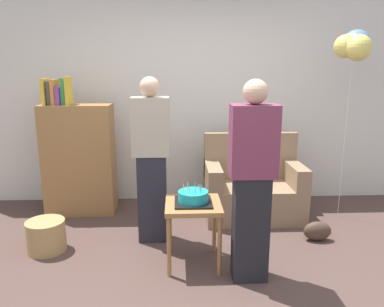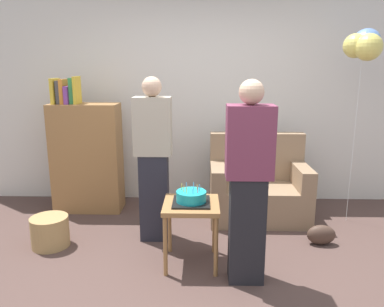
# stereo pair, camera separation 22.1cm
# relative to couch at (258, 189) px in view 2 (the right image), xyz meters

# --- Properties ---
(ground_plane) EXTENTS (8.00, 8.00, 0.00)m
(ground_plane) POSITION_rel_couch_xyz_m (-0.64, -1.38, -0.34)
(ground_plane) COLOR #4C3833
(wall_back) EXTENTS (6.00, 0.10, 2.70)m
(wall_back) POSITION_rel_couch_xyz_m (-0.64, 0.67, 1.01)
(wall_back) COLOR silver
(wall_back) RESTS_ON ground_plane
(couch) EXTENTS (1.10, 0.70, 0.96)m
(couch) POSITION_rel_couch_xyz_m (0.00, 0.00, 0.00)
(couch) COLOR #8C7054
(couch) RESTS_ON ground_plane
(bookshelf) EXTENTS (0.80, 0.36, 1.61)m
(bookshelf) POSITION_rel_couch_xyz_m (-2.04, 0.18, 0.34)
(bookshelf) COLOR olive
(bookshelf) RESTS_ON ground_plane
(side_table) EXTENTS (0.48, 0.48, 0.57)m
(side_table) POSITION_rel_couch_xyz_m (-0.74, -1.09, 0.14)
(side_table) COLOR olive
(side_table) RESTS_ON ground_plane
(birthday_cake) EXTENTS (0.32, 0.32, 0.17)m
(birthday_cake) POSITION_rel_couch_xyz_m (-0.74, -1.09, 0.28)
(birthday_cake) COLOR black
(birthday_cake) RESTS_ON side_table
(person_blowing_candles) EXTENTS (0.36, 0.22, 1.63)m
(person_blowing_candles) POSITION_rel_couch_xyz_m (-1.13, -0.59, 0.49)
(person_blowing_candles) COLOR #23232D
(person_blowing_candles) RESTS_ON ground_plane
(person_holding_cake) EXTENTS (0.36, 0.22, 1.63)m
(person_holding_cake) POSITION_rel_couch_xyz_m (-0.29, -1.34, 0.49)
(person_holding_cake) COLOR black
(person_holding_cake) RESTS_ON ground_plane
(wicker_basket) EXTENTS (0.36, 0.36, 0.30)m
(wicker_basket) POSITION_rel_couch_xyz_m (-2.13, -0.80, -0.19)
(wicker_basket) COLOR #A88451
(wicker_basket) RESTS_ON ground_plane
(handbag) EXTENTS (0.28, 0.14, 0.20)m
(handbag) POSITION_rel_couch_xyz_m (0.53, -0.70, -0.24)
(handbag) COLOR #473328
(handbag) RESTS_ON ground_plane
(balloon_bunch) EXTENTS (0.39, 0.41, 2.11)m
(balloon_bunch) POSITION_rel_couch_xyz_m (1.04, -0.04, 1.60)
(balloon_bunch) COLOR silver
(balloon_bunch) RESTS_ON ground_plane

